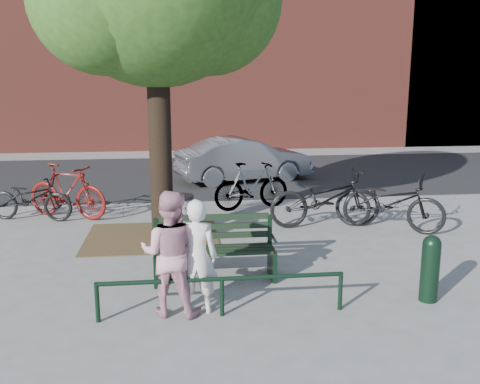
{
  "coord_description": "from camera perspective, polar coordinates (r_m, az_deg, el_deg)",
  "views": [
    {
      "loc": [
        -0.5,
        -7.33,
        2.9
      ],
      "look_at": [
        0.48,
        1.0,
        1.08
      ],
      "focal_mm": 40.0,
      "sensor_mm": 36.0,
      "label": 1
    }
  ],
  "objects": [
    {
      "name": "road",
      "position": [
        16.1,
        -4.85,
        1.84
      ],
      "size": [
        40.0,
        7.0,
        0.01
      ],
      "primitive_type": "cube",
      "color": "black",
      "rests_on": "ground"
    },
    {
      "name": "bicycle_b",
      "position": [
        11.66,
        -17.99,
        0.1
      ],
      "size": [
        1.94,
        1.36,
        1.14
      ],
      "primitive_type": "imported",
      "rotation": [
        0.0,
        0.0,
        1.09
      ],
      "color": "#560F0C",
      "rests_on": "ground"
    },
    {
      "name": "guard_railing",
      "position": [
        6.64,
        -1.95,
        -9.87
      ],
      "size": [
        3.06,
        0.06,
        0.51
      ],
      "color": "black",
      "rests_on": "ground"
    },
    {
      "name": "bollard",
      "position": [
        7.46,
        19.64,
        -7.45
      ],
      "size": [
        0.24,
        0.24,
        0.9
      ],
      "color": "black",
      "rests_on": "ground"
    },
    {
      "name": "bicycle_c",
      "position": [
        10.54,
        9.11,
        -0.67
      ],
      "size": [
        2.2,
        0.8,
        1.15
      ],
      "primitive_type": "imported",
      "rotation": [
        0.0,
        0.0,
        1.56
      ],
      "color": "black",
      "rests_on": "ground"
    },
    {
      "name": "ground",
      "position": [
        7.9,
        -2.67,
        -9.32
      ],
      "size": [
        90.0,
        90.0,
        0.0
      ],
      "primitive_type": "plane",
      "color": "gray",
      "rests_on": "ground"
    },
    {
      "name": "park_bench",
      "position": [
        7.81,
        -2.74,
        -5.84
      ],
      "size": [
        1.74,
        0.54,
        0.97
      ],
      "color": "black",
      "rests_on": "ground"
    },
    {
      "name": "bicycle_a",
      "position": [
        11.72,
        -21.45,
        -0.6
      ],
      "size": [
        1.88,
        1.04,
        0.94
      ],
      "primitive_type": "imported",
      "rotation": [
        0.0,
        0.0,
        1.32
      ],
      "color": "black",
      "rests_on": "ground"
    },
    {
      "name": "bicycle_d",
      "position": [
        11.83,
        1.26,
        0.68
      ],
      "size": [
        1.84,
        0.96,
        1.06
      ],
      "primitive_type": "imported",
      "rotation": [
        0.0,
        0.0,
        1.85
      ],
      "color": "gray",
      "rests_on": "ground"
    },
    {
      "name": "person_left",
      "position": [
        6.65,
        -4.7,
        -6.88
      ],
      "size": [
        0.56,
        0.39,
        1.46
      ],
      "primitive_type": "imported",
      "rotation": [
        0.0,
        0.0,
        3.05
      ],
      "color": "silver",
      "rests_on": "ground"
    },
    {
      "name": "litter_bin",
      "position": [
        9.53,
        -6.18,
        -2.83
      ],
      "size": [
        0.42,
        0.42,
        0.86
      ],
      "color": "gray",
      "rests_on": "ground"
    },
    {
      "name": "parked_car",
      "position": [
        15.0,
        0.42,
        3.49
      ],
      "size": [
        3.98,
        2.28,
        1.24
      ],
      "primitive_type": "imported",
      "rotation": [
        0.0,
        0.0,
        1.84
      ],
      "color": "slate",
      "rests_on": "ground"
    },
    {
      "name": "person_right",
      "position": [
        6.63,
        -7.45,
        -6.5
      ],
      "size": [
        0.88,
        0.76,
        1.57
      ],
      "primitive_type": "imported",
      "rotation": [
        0.0,
        0.0,
        2.89
      ],
      "color": "#BE8393",
      "rests_on": "ground"
    },
    {
      "name": "dirt_pit",
      "position": [
        9.97,
        -9.35,
        -4.78
      ],
      "size": [
        2.4,
        2.0,
        0.02
      ],
      "primitive_type": "cube",
      "color": "brown",
      "rests_on": "ground"
    },
    {
      "name": "bicycle_e",
      "position": [
        10.6,
        15.63,
        -1.05
      ],
      "size": [
        2.15,
        1.73,
        1.1
      ],
      "primitive_type": "imported",
      "rotation": [
        0.0,
        0.0,
        1.01
      ],
      "color": "black",
      "rests_on": "ground"
    }
  ]
}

